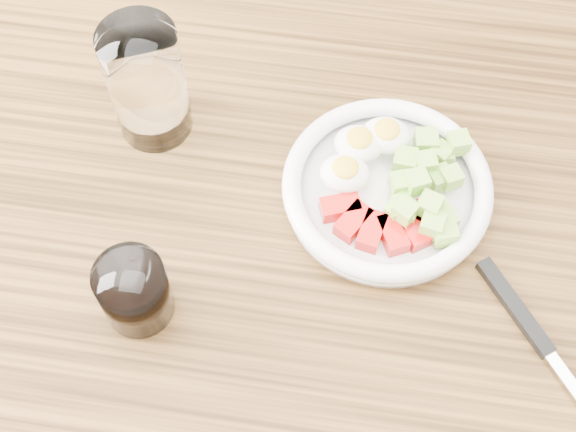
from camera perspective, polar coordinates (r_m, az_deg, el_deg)
The scene contains 6 objects.
ground at distance 1.50m, azimuth 0.33°, elevation -14.99°, with size 4.00×4.00×0.00m, color brown.
dining_table at distance 0.86m, azimuth 0.56°, elevation -4.78°, with size 1.50×0.90×0.77m.
bowl at distance 0.78m, azimuth 7.08°, elevation 2.13°, with size 0.20×0.20×0.05m.
fork at distance 0.76m, azimuth 17.10°, elevation -8.00°, with size 0.14×0.18×0.01m.
water_glass at distance 0.80m, azimuth -10.01°, elevation 9.28°, with size 0.08×0.08×0.13m, color white.
coffee_glass at distance 0.72m, azimuth -10.87°, elevation -5.32°, with size 0.06×0.06×0.07m.
Camera 1 is at (0.04, -0.34, 1.46)m, focal length 50.00 mm.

